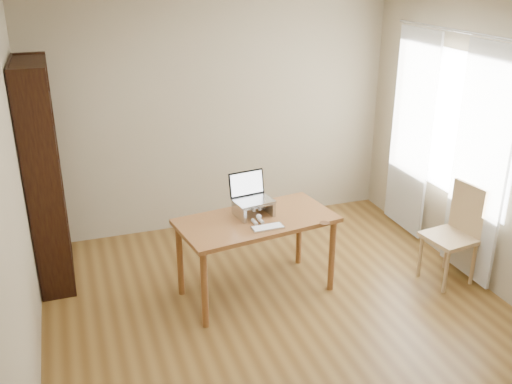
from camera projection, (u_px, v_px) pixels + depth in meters
name	position (u px, v px, depth m)	size (l,w,h in m)	color
room	(298.00, 184.00, 4.34)	(4.04, 4.54, 2.64)	#573916
bookshelf	(45.00, 176.00, 5.22)	(0.30, 0.90, 2.10)	black
curtains	(443.00, 146.00, 5.65)	(0.03, 1.90, 2.25)	silver
desk	(256.00, 229.00, 5.11)	(1.48, 0.89, 0.75)	brown
laptop_stand	(254.00, 207.00, 5.11)	(0.32, 0.25, 0.13)	#BCBEC0
laptop	(251.00, 193.00, 5.12)	(0.37, 0.33, 0.24)	#BCBEC0
keyboard	(268.00, 227.00, 4.88)	(0.28, 0.13, 0.02)	#BCBEC0
coaster	(324.00, 223.00, 4.98)	(0.09, 0.09, 0.01)	#523A1C
cat	(250.00, 207.00, 5.13)	(0.25, 0.48, 0.16)	#494139
chair	(457.00, 231.00, 5.37)	(0.48, 0.48, 0.96)	tan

